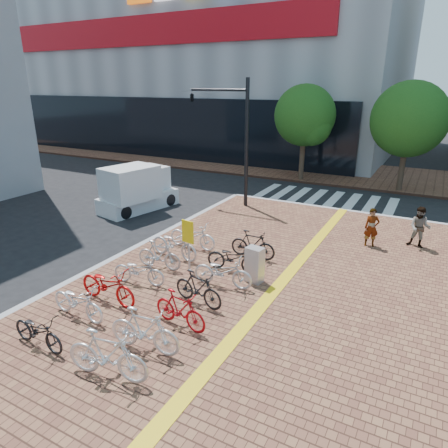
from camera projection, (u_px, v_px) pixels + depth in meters
The scene contains 26 objects.
ground at pixel (170, 320), 10.86m from camera, with size 120.00×120.00×0.00m, color black.
kerb_north at pixel (364, 214), 19.46m from camera, with size 14.00×0.25×0.15m, color gray.
far_sidewalk at pixel (343, 173), 28.28m from camera, with size 70.00×8.00×0.15m, color brown.
department_store at pixel (220, 0), 39.88m from camera, with size 36.00×24.27×28.00m.
crosswalk at pixel (324, 199), 22.26m from camera, with size 7.50×4.00×0.01m.
street_trees at pixel (430, 122), 21.74m from camera, with size 16.20×4.60×6.35m.
bike_0 at pixel (38, 331), 9.40m from camera, with size 0.57×1.65×0.86m, color black.
bike_1 at pixel (78, 302), 10.58m from camera, with size 0.63×1.82×0.96m, color silver.
bike_2 at pixel (108, 285), 11.34m from camera, with size 0.70×2.01×1.06m, color #B80D0D.
bike_3 at pixel (139, 271), 12.38m from camera, with size 0.60×1.73×0.91m, color silver.
bike_4 at pixel (159, 255), 13.41m from camera, with size 0.46×1.63×0.98m, color #AEAEB3.
bike_5 at pixel (174, 244), 14.24m from camera, with size 0.70×1.99×1.05m, color silver.
bike_6 at pixel (192, 235), 15.09m from camera, with size 0.67×1.93×1.01m, color white.
bike_7 at pixel (107, 355), 8.35m from camera, with size 0.54×1.91×1.15m, color silver.
bike_8 at pixel (144, 330), 9.22m from camera, with size 0.52×1.83×1.10m, color silver.
bike_9 at pixel (180, 309), 10.18m from camera, with size 0.47×1.65×0.99m, color #A10B12.
bike_10 at pixel (198, 288), 11.21m from camera, with size 0.47×1.67×1.00m, color black.
bike_11 at pixel (223, 271), 12.23m from camera, with size 0.66×1.88×0.99m, color silver.
bike_12 at pixel (233, 258), 13.23m from camera, with size 0.63×1.82×0.96m, color black.
bike_13 at pixel (253, 244), 14.24m from camera, with size 0.48×1.70×1.02m, color black.
pedestrian_a at pixel (372, 227), 15.23m from camera, with size 0.54×0.36×1.49m, color gray.
pedestrian_b at pixel (420, 227), 15.09m from camera, with size 0.77×0.60×1.59m, color #505665.
utility_box at pixel (255, 265), 12.50m from camera, with size 0.53×0.38×1.15m, color #B5B4B9.
yellow_sign at pixel (188, 236), 13.06m from camera, with size 0.48×0.15×1.76m.
traffic_light_pole at pixel (221, 119), 19.79m from camera, with size 3.34×1.29×6.21m.
box_truck at pixel (137, 189), 20.07m from camera, with size 2.51×4.27×2.32m.
Camera 1 is at (5.74, -7.55, 6.09)m, focal length 32.00 mm.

